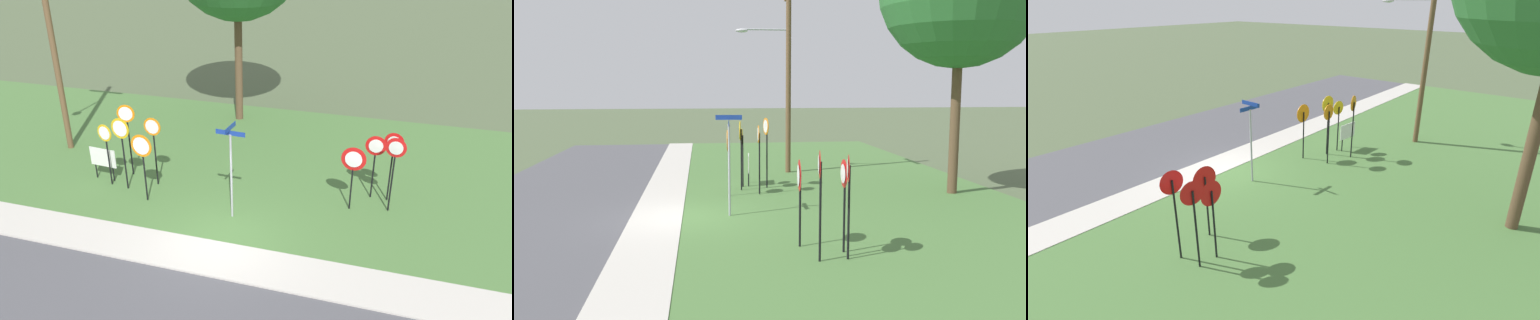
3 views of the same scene
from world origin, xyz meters
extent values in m
plane|color=#4C5B3D|center=(0.00, 0.00, 0.00)|extent=(160.00, 160.00, 0.00)
cube|color=#BCB7AD|center=(0.00, -0.80, 0.03)|extent=(44.00, 1.60, 0.06)
cube|color=#477038|center=(0.00, 6.00, 0.02)|extent=(44.00, 12.00, 0.04)
cylinder|color=black|center=(-4.67, 3.20, 1.30)|extent=(0.06, 0.06, 2.52)
cylinder|color=orange|center=(-4.67, 3.16, 2.51)|extent=(0.66, 0.15, 0.66)
cylinder|color=white|center=(-4.67, 3.15, 2.51)|extent=(0.51, 0.11, 0.52)
cylinder|color=black|center=(-4.29, 2.15, 1.24)|extent=(0.06, 0.06, 2.39)
cylinder|color=gold|center=(-4.29, 2.11, 2.38)|extent=(0.73, 0.12, 0.73)
cylinder|color=white|center=(-4.29, 2.10, 2.38)|extent=(0.57, 0.08, 0.57)
cylinder|color=black|center=(-3.21, 1.61, 1.10)|extent=(0.06, 0.06, 2.12)
cylinder|color=orange|center=(-3.21, 1.57, 2.10)|extent=(0.78, 0.08, 0.78)
cylinder|color=white|center=(-3.21, 1.56, 2.10)|extent=(0.61, 0.05, 0.61)
cylinder|color=black|center=(-5.01, 2.27, 1.08)|extent=(0.06, 0.06, 2.09)
cylinder|color=gold|center=(-5.01, 2.23, 2.08)|extent=(0.62, 0.15, 0.62)
cylinder|color=white|center=(-5.01, 2.21, 2.08)|extent=(0.48, 0.10, 0.49)
cylinder|color=black|center=(-3.41, 2.78, 1.20)|extent=(0.06, 0.06, 2.32)
cylinder|color=orange|center=(-3.41, 2.73, 2.31)|extent=(0.65, 0.05, 0.65)
cylinder|color=white|center=(-3.41, 2.72, 2.31)|extent=(0.51, 0.03, 0.51)
cylinder|color=black|center=(4.78, 3.34, 1.22)|extent=(0.06, 0.06, 2.36)
cone|color=red|center=(4.78, 3.30, 2.33)|extent=(0.66, 0.13, 0.66)
cone|color=silver|center=(4.78, 3.28, 2.33)|extent=(0.45, 0.08, 0.45)
cylinder|color=black|center=(3.53, 3.09, 1.00)|extent=(0.06, 0.06, 1.92)
cone|color=red|center=(3.53, 3.05, 1.88)|extent=(0.81, 0.08, 0.81)
cone|color=white|center=(3.53, 3.03, 1.88)|extent=(0.55, 0.05, 0.55)
cylinder|color=black|center=(4.70, 4.04, 1.16)|extent=(0.06, 0.06, 2.25)
cone|color=red|center=(4.70, 4.00, 2.22)|extent=(0.64, 0.15, 0.65)
cone|color=silver|center=(4.70, 3.98, 2.22)|extent=(0.44, 0.10, 0.44)
cylinder|color=black|center=(4.14, 4.08, 1.06)|extent=(0.06, 0.06, 2.04)
cone|color=red|center=(4.14, 4.04, 2.01)|extent=(0.70, 0.03, 0.70)
cone|color=white|center=(4.14, 4.02, 2.01)|extent=(0.47, 0.02, 0.47)
cylinder|color=#9EA0A8|center=(-0.06, 1.48, 1.47)|extent=(0.07, 0.07, 2.86)
cylinder|color=#9EA0A8|center=(-0.06, 1.48, 2.91)|extent=(0.09, 0.09, 0.03)
cube|color=navy|center=(-0.06, 1.48, 2.97)|extent=(0.96, 0.07, 0.15)
cube|color=navy|center=(-0.06, 1.48, 3.14)|extent=(0.06, 0.82, 0.15)
cylinder|color=brown|center=(-8.51, 4.65, 4.61)|extent=(0.24, 0.24, 9.14)
cylinder|color=black|center=(-5.83, 2.57, 0.32)|extent=(0.05, 0.05, 0.55)
cylinder|color=black|center=(-5.06, 2.50, 0.32)|extent=(0.05, 0.05, 0.55)
cube|color=white|center=(-5.44, 2.53, 0.94)|extent=(1.10, 0.12, 0.70)
cylinder|color=brown|center=(-2.74, 10.09, 3.13)|extent=(0.36, 0.36, 6.17)
camera|label=1|loc=(4.71, -11.41, 8.63)|focal=34.55mm
camera|label=2|loc=(17.14, 0.65, 4.15)|focal=39.06mm
camera|label=3|loc=(9.99, 11.22, 6.69)|focal=27.60mm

